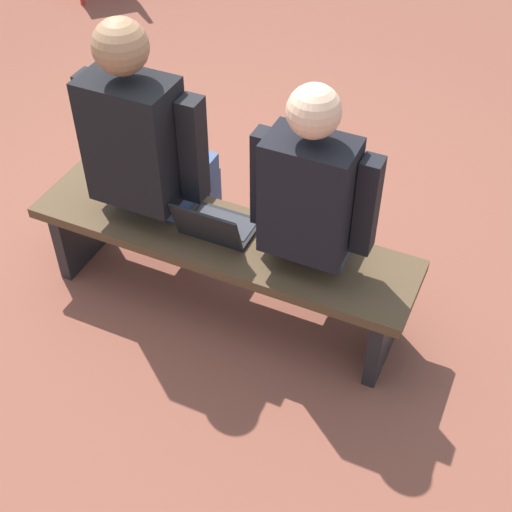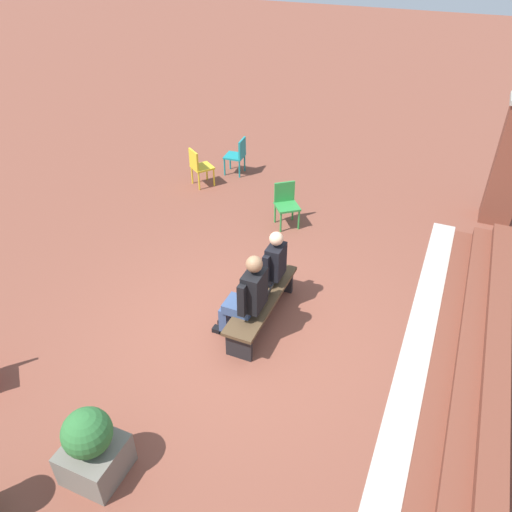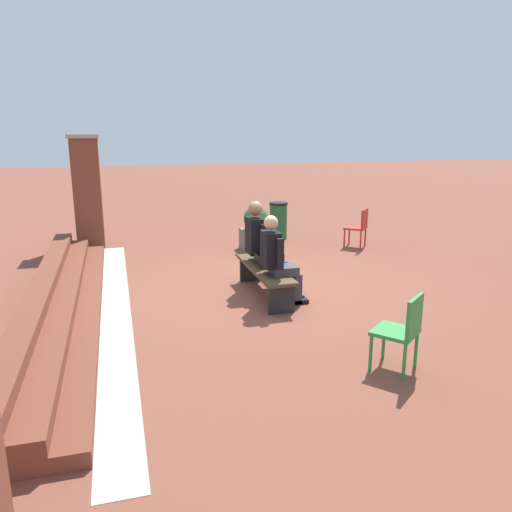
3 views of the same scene
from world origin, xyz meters
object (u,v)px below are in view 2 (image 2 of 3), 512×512
object	(u,v)px
laptop	(262,295)
plastic_chair_foreground	(238,154)
plastic_chair_by_pillar	(286,202)
person_adult	(247,295)
plastic_chair_mid_courtyard	(199,165)
bench	(262,302)
person_student	(269,266)
planter	(92,447)

from	to	relation	value
laptop	plastic_chair_foreground	world-z (taller)	plastic_chair_foreground
plastic_chair_foreground	plastic_chair_by_pillar	bearing A→B (deg)	46.92
person_adult	laptop	world-z (taller)	person_adult
laptop	plastic_chair_by_pillar	bearing A→B (deg)	-166.40
person_adult	plastic_chair_foreground	bearing A→B (deg)	-153.65
person_adult	plastic_chair_mid_courtyard	xyz separation A→B (m)	(-3.93, -2.90, -0.26)
bench	plastic_chair_mid_courtyard	world-z (taller)	plastic_chair_mid_courtyard
person_student	plastic_chair_by_pillar	world-z (taller)	person_student
person_adult	plastic_chair_by_pillar	size ratio (longest dim) A/B	1.67
laptop	plastic_chair_mid_courtyard	world-z (taller)	plastic_chair_mid_courtyard
person_student	laptop	world-z (taller)	person_student
plastic_chair_mid_courtyard	plastic_chair_foreground	world-z (taller)	same
laptop	plastic_chair_mid_courtyard	size ratio (longest dim) A/B	0.38
laptop	person_adult	bearing A→B (deg)	-13.08
laptop	plastic_chair_by_pillar	size ratio (longest dim) A/B	0.38
planter	plastic_chair_mid_courtyard	bearing A→B (deg)	-160.71
person_adult	laptop	xyz separation A→B (m)	(-0.36, 0.08, -0.24)
plastic_chair_foreground	person_adult	bearing A→B (deg)	26.35
person_student	plastic_chair_by_pillar	xyz separation A→B (m)	(-2.34, -0.59, -0.22)
bench	plastic_chair_foreground	bearing A→B (deg)	-151.06
planter	person_adult	bearing A→B (deg)	166.37
laptop	planter	world-z (taller)	planter
person_adult	plastic_chair_foreground	xyz separation A→B (m)	(-4.81, -2.38, -0.26)
plastic_chair_mid_courtyard	planter	world-z (taller)	planter
bench	person_adult	world-z (taller)	person_adult
bench	person_student	bearing A→B (deg)	-171.08
plastic_chair_mid_courtyard	plastic_chair_by_pillar	world-z (taller)	same
bench	person_adult	xyz separation A→B (m)	(0.37, -0.07, 0.39)
bench	laptop	world-z (taller)	laptop
person_adult	plastic_chair_mid_courtyard	size ratio (longest dim) A/B	1.67
laptop	plastic_chair_mid_courtyard	xyz separation A→B (m)	(-3.57, -2.98, -0.02)
person_student	plastic_chair_foreground	distance (m)	4.68
person_adult	plastic_chair_by_pillar	distance (m)	3.20
laptop	bench	bearing A→B (deg)	-142.18
person_adult	plastic_chair_foreground	distance (m)	5.38
person_adult	laptop	distance (m)	0.44
plastic_chair_by_pillar	person_adult	bearing A→B (deg)	10.63
bench	planter	world-z (taller)	planter
person_student	person_adult	world-z (taller)	person_adult
laptop	plastic_chair_by_pillar	xyz separation A→B (m)	(-2.78, -0.67, -0.02)
plastic_chair_foreground	plastic_chair_mid_courtyard	bearing A→B (deg)	-30.22
person_student	plastic_chair_by_pillar	size ratio (longest dim) A/B	1.57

